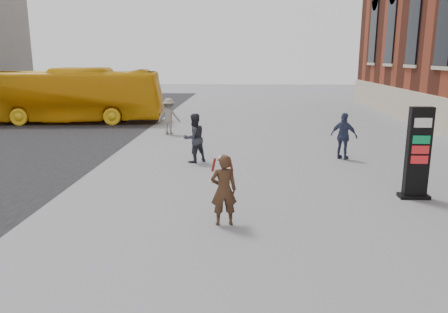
{
  "coord_description": "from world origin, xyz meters",
  "views": [
    {
      "loc": [
        0.1,
        -9.95,
        3.7
      ],
      "look_at": [
        -0.41,
        0.28,
        1.34
      ],
      "focal_mm": 35.0,
      "sensor_mm": 36.0,
      "label": 1
    }
  ],
  "objects_px": {
    "info_pylon": "(418,153)",
    "bus": "(64,95)",
    "woman": "(224,189)",
    "pedestrian_b": "(169,116)",
    "pedestrian_c": "(344,136)",
    "pedestrian_a": "(194,138)"
  },
  "relations": [
    {
      "from": "bus",
      "to": "woman",
      "type": "bearing_deg",
      "value": -151.56
    },
    {
      "from": "bus",
      "to": "pedestrian_c",
      "type": "bearing_deg",
      "value": -126.03
    },
    {
      "from": "woman",
      "to": "bus",
      "type": "distance_m",
      "value": 18.1
    },
    {
      "from": "info_pylon",
      "to": "bus",
      "type": "distance_m",
      "value": 19.76
    },
    {
      "from": "bus",
      "to": "pedestrian_a",
      "type": "xyz_separation_m",
      "value": [
        8.52,
        -9.27,
        -0.67
      ]
    },
    {
      "from": "woman",
      "to": "pedestrian_a",
      "type": "bearing_deg",
      "value": -87.74
    },
    {
      "from": "woman",
      "to": "bus",
      "type": "relative_size",
      "value": 0.15
    },
    {
      "from": "info_pylon",
      "to": "pedestrian_b",
      "type": "relative_size",
      "value": 1.4
    },
    {
      "from": "woman",
      "to": "pedestrian_c",
      "type": "xyz_separation_m",
      "value": [
        4.06,
        6.65,
        0.03
      ]
    },
    {
      "from": "info_pylon",
      "to": "pedestrian_c",
      "type": "distance_m",
      "value": 4.62
    },
    {
      "from": "woman",
      "to": "pedestrian_b",
      "type": "relative_size",
      "value": 0.93
    },
    {
      "from": "woman",
      "to": "pedestrian_b",
      "type": "bearing_deg",
      "value": -85.02
    },
    {
      "from": "woman",
      "to": "bus",
      "type": "height_order",
      "value": "bus"
    },
    {
      "from": "pedestrian_a",
      "to": "info_pylon",
      "type": "bearing_deg",
      "value": 110.75
    },
    {
      "from": "pedestrian_b",
      "to": "info_pylon",
      "type": "bearing_deg",
      "value": 141.99
    },
    {
      "from": "bus",
      "to": "info_pylon",
      "type": "bearing_deg",
      "value": -135.85
    },
    {
      "from": "woman",
      "to": "pedestrian_c",
      "type": "relative_size",
      "value": 0.94
    },
    {
      "from": "info_pylon",
      "to": "pedestrian_c",
      "type": "relative_size",
      "value": 1.42
    },
    {
      "from": "bus",
      "to": "pedestrian_b",
      "type": "bearing_deg",
      "value": -122.74
    },
    {
      "from": "info_pylon",
      "to": "woman",
      "type": "distance_m",
      "value": 5.44
    },
    {
      "from": "info_pylon",
      "to": "pedestrian_a",
      "type": "height_order",
      "value": "info_pylon"
    },
    {
      "from": "info_pylon",
      "to": "bus",
      "type": "height_order",
      "value": "bus"
    }
  ]
}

